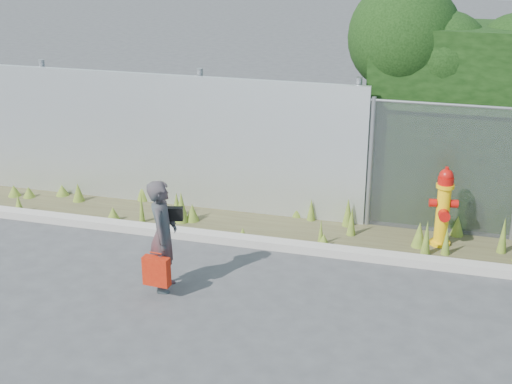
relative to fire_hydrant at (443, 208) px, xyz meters
The scene contains 8 objects.
ground 3.39m from the fire_hydrant, 130.66° to the right, with size 80.00×80.00×0.00m, color #3D3D40.
curb 2.36m from the fire_hydrant, 161.33° to the right, with size 16.00×0.22×0.12m, color #A9A299.
weed_strip 1.72m from the fire_hydrant, behind, with size 16.00×1.32×0.55m.
corrugated_fence 5.47m from the fire_hydrant, behind, with size 8.50×0.21×2.30m.
fire_hydrant is the anchor object (origin of this frame).
woman 4.08m from the fire_hydrant, 145.97° to the right, with size 0.54×0.35×1.47m, color #0D5355.
red_tote_bag 4.23m from the fire_hydrant, 143.09° to the right, with size 0.34×0.13×0.45m.
black_shoulder_bag 3.94m from the fire_hydrant, 146.65° to the right, with size 0.23×0.09×0.17m.
Camera 1 is at (2.15, -7.33, 4.44)m, focal length 50.00 mm.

